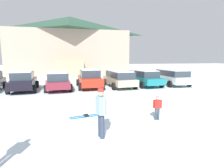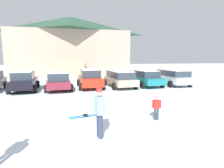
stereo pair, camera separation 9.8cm
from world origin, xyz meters
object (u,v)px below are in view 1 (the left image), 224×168
parked_beige_suv (119,78)px  parked_teal_hatchback (146,78)px  pair_of_skis (87,116)px  parked_white_suv (171,77)px  parked_red_sedan (89,78)px  skier_child_in_red_jacket (157,106)px  parked_black_sedan (23,81)px  skier_adult_in_blue_parka (101,110)px  parked_maroon_van (58,80)px  ski_lodge (70,46)px

parked_beige_suv → parked_teal_hatchback: size_ratio=1.13×
parked_beige_suv → pair_of_skis: size_ratio=2.90×
parked_beige_suv → parked_white_suv: (5.47, -0.01, 0.01)m
parked_red_sedan → parked_beige_suv: (2.73, -0.32, -0.02)m
parked_beige_suv → pair_of_skis: bearing=-116.3°
parked_teal_hatchback → skier_child_in_red_jacket: bearing=-112.0°
parked_black_sedan → skier_adult_in_blue_parka: size_ratio=2.61×
parked_black_sedan → skier_child_in_red_jacket: bearing=-51.0°
parked_maroon_van → skier_adult_in_blue_parka: skier_adult_in_blue_parka is taller
parked_red_sedan → parked_white_suv: size_ratio=0.97×
parked_black_sedan → pair_of_skis: parked_black_sedan is taller
parked_beige_suv → parked_white_suv: parked_white_suv is taller
parked_beige_suv → parked_black_sedan: bearing=179.7°
parked_red_sedan → pair_of_skis: bearing=-97.7°
ski_lodge → parked_teal_hatchback: size_ratio=4.39×
parked_black_sedan → parked_teal_hatchback: 10.79m
parked_black_sedan → parked_maroon_van: bearing=1.4°
parked_black_sedan → skier_child_in_red_jacket: (7.24, -8.94, -0.23)m
skier_adult_in_blue_parka → pair_of_skis: bearing=95.9°
parked_maroon_van → parked_black_sedan: bearing=-178.6°
parked_beige_suv → parked_white_suv: 5.47m
parked_beige_suv → ski_lodge: bearing=105.3°
ski_lodge → parked_teal_hatchback: ski_lodge is taller
skier_child_in_red_jacket → skier_adult_in_blue_parka: bearing=-157.7°
parked_white_suv → pair_of_skis: bearing=-140.3°
ski_lodge → skier_adult_in_blue_parka: size_ratio=10.97×
parked_red_sedan → parked_teal_hatchback: bearing=-4.5°
ski_lodge → parked_black_sedan: bearing=-105.6°
parked_teal_hatchback → skier_adult_in_blue_parka: (-6.21, -9.89, 0.16)m
parked_black_sedan → skier_adult_in_blue_parka: skier_adult_in_blue_parka is taller
parked_beige_suv → skier_adult_in_blue_parka: size_ratio=2.83×
parked_teal_hatchback → skier_child_in_red_jacket: size_ratio=3.98×
parked_red_sedan → skier_adult_in_blue_parka: (-0.85, -10.31, 0.09)m
parked_white_suv → parked_black_sedan: bearing=179.8°
ski_lodge → parked_beige_suv: ski_lodge is taller
parked_white_suv → skier_adult_in_blue_parka: bearing=-132.2°
ski_lodge → parked_teal_hatchback: 16.78m
parked_maroon_van → parked_teal_hatchback: parked_maroon_van is taller
parked_black_sedan → parked_beige_suv: (8.16, -0.04, 0.02)m
parked_black_sedan → parked_red_sedan: (5.43, 0.28, 0.03)m
skier_adult_in_blue_parka → parked_teal_hatchback: bearing=57.9°
ski_lodge → parked_beige_suv: 15.81m
ski_lodge → parked_white_suv: ski_lodge is taller
parked_black_sedan → parked_red_sedan: bearing=3.0°
parked_teal_hatchback → skier_child_in_red_jacket: parked_teal_hatchback is taller
parked_white_suv → skier_adult_in_blue_parka: 13.48m
parked_maroon_van → parked_beige_suv: (5.47, -0.10, -0.01)m
parked_white_suv → pair_of_skis: 12.10m
parked_black_sedan → parked_beige_suv: parked_black_sedan is taller
parked_beige_suv → parked_teal_hatchback: parked_teal_hatchback is taller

